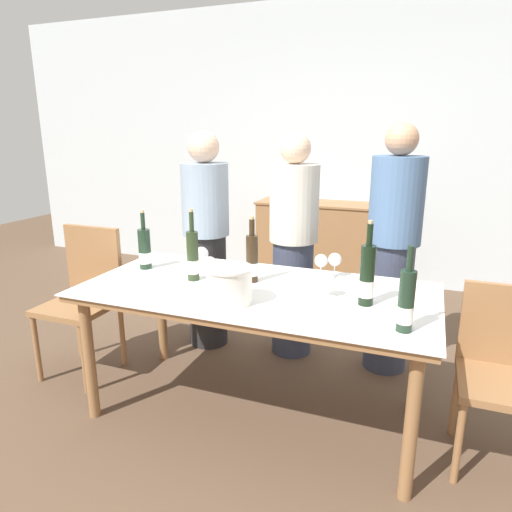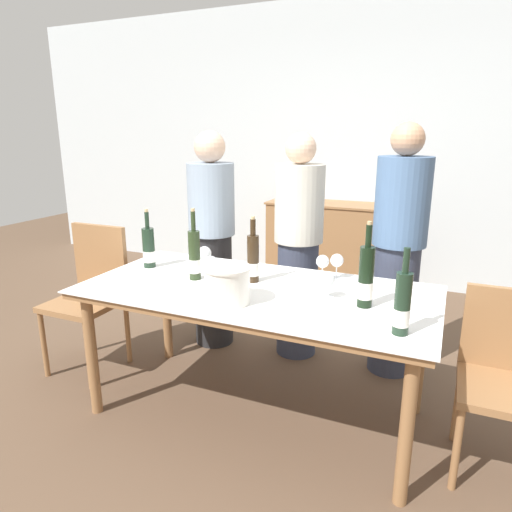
{
  "view_description": "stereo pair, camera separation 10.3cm",
  "coord_description": "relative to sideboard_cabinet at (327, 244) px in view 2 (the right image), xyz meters",
  "views": [
    {
      "loc": [
        0.81,
        -2.13,
        1.55
      ],
      "look_at": [
        0.0,
        0.0,
        0.92
      ],
      "focal_mm": 32.0,
      "sensor_mm": 36.0,
      "label": 1
    },
    {
      "loc": [
        0.91,
        -2.09,
        1.55
      ],
      "look_at": [
        0.0,
        0.0,
        0.92
      ],
      "focal_mm": 32.0,
      "sensor_mm": 36.0,
      "label": 2
    }
  ],
  "objects": [
    {
      "name": "person_host",
      "position": [
        -0.41,
        -1.67,
        0.35
      ],
      "size": [
        0.33,
        0.33,
        1.55
      ],
      "color": "#262628",
      "rests_on": "ground_plane"
    },
    {
      "name": "wine_bottle_0",
      "position": [
        0.81,
        -2.4,
        0.46
      ],
      "size": [
        0.07,
        0.07,
        0.41
      ],
      "color": "black",
      "rests_on": "dining_table"
    },
    {
      "name": "wine_glass_0",
      "position": [
        0.59,
        -2.03,
        0.42
      ],
      "size": [
        0.07,
        0.07,
        0.14
      ],
      "color": "white",
      "rests_on": "dining_table"
    },
    {
      "name": "dining_table",
      "position": [
        0.24,
        -2.37,
        0.25
      ],
      "size": [
        1.86,
        0.91,
        0.74
      ],
      "color": "#996B42",
      "rests_on": "ground_plane"
    },
    {
      "name": "wine_glass_3",
      "position": [
        0.62,
        -2.36,
        0.4
      ],
      "size": [
        0.08,
        0.08,
        0.13
      ],
      "color": "white",
      "rests_on": "dining_table"
    },
    {
      "name": "back_wall",
      "position": [
        0.24,
        0.29,
        0.97
      ],
      "size": [
        8.0,
        0.1,
        2.8
      ],
      "color": "silver",
      "rests_on": "ground_plane"
    },
    {
      "name": "chair_left_end",
      "position": [
        -0.98,
        -2.29,
        0.12
      ],
      "size": [
        0.42,
        0.42,
        0.95
      ],
      "color": "#996B42",
      "rests_on": "ground_plane"
    },
    {
      "name": "wine_bottle_4",
      "position": [
        -0.52,
        -2.27,
        0.43
      ],
      "size": [
        0.07,
        0.07,
        0.36
      ],
      "color": "#1E3323",
      "rests_on": "dining_table"
    },
    {
      "name": "wine_glass_1",
      "position": [
        -0.04,
        -2.35,
        0.41
      ],
      "size": [
        0.08,
        0.08,
        0.14
      ],
      "color": "white",
      "rests_on": "dining_table"
    },
    {
      "name": "wine_glass_2",
      "position": [
        0.52,
        -2.11,
        0.42
      ],
      "size": [
        0.07,
        0.07,
        0.15
      ],
      "color": "white",
      "rests_on": "dining_table"
    },
    {
      "name": "sideboard_cabinet",
      "position": [
        0.0,
        0.0,
        0.0
      ],
      "size": [
        1.21,
        0.46,
        0.85
      ],
      "color": "#996B42",
      "rests_on": "ground_plane"
    },
    {
      "name": "chair_right_end",
      "position": [
        1.46,
        -2.29,
        0.07
      ],
      "size": [
        0.42,
        0.42,
        0.85
      ],
      "color": "#996B42",
      "rests_on": "ground_plane"
    },
    {
      "name": "ice_bucket",
      "position": [
        0.19,
        -2.61,
        0.41
      ],
      "size": [
        0.23,
        0.23,
        0.18
      ],
      "color": "white",
      "rests_on": "dining_table"
    },
    {
      "name": "wine_bottle_3",
      "position": [
        1.0,
        -2.64,
        0.44
      ],
      "size": [
        0.07,
        0.07,
        0.37
      ],
      "color": "#1E3323",
      "rests_on": "dining_table"
    },
    {
      "name": "ground_plane",
      "position": [
        0.24,
        -2.37,
        -0.43
      ],
      "size": [
        12.0,
        12.0,
        0.0
      ],
      "primitive_type": "plane",
      "color": "brown"
    },
    {
      "name": "wine_bottle_1",
      "position": [
        -0.14,
        -2.36,
        0.45
      ],
      "size": [
        0.07,
        0.07,
        0.4
      ],
      "color": "#28381E",
      "rests_on": "dining_table"
    },
    {
      "name": "wine_glass_4",
      "position": [
        -0.19,
        -2.16,
        0.41
      ],
      "size": [
        0.08,
        0.08,
        0.14
      ],
      "color": "white",
      "rests_on": "dining_table"
    },
    {
      "name": "person_guest_left",
      "position": [
        0.21,
        -1.58,
        0.34
      ],
      "size": [
        0.33,
        0.33,
        1.54
      ],
      "color": "#383F56",
      "rests_on": "ground_plane"
    },
    {
      "name": "person_guest_right",
      "position": [
        0.87,
        -1.57,
        0.38
      ],
      "size": [
        0.33,
        0.33,
        1.6
      ],
      "color": "#383F56",
      "rests_on": "ground_plane"
    },
    {
      "name": "wine_bottle_2",
      "position": [
        0.18,
        -2.27,
        0.45
      ],
      "size": [
        0.07,
        0.07,
        0.37
      ],
      "color": "#332314",
      "rests_on": "dining_table"
    }
  ]
}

